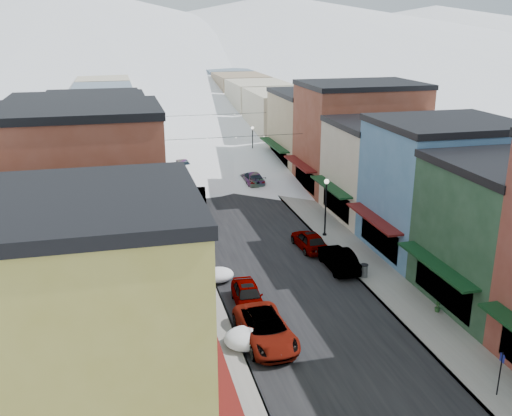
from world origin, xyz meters
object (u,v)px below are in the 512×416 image
car_silver_sedan (248,295)px  trash_can (364,270)px  car_green_sedan (338,258)px  streetlamp_near (326,200)px  car_white_suv (266,329)px  car_dark_hatch (197,197)px

car_silver_sedan → trash_can: 9.18m
car_green_sedan → streetlamp_near: size_ratio=1.00×
trash_can → streetlamp_near: size_ratio=0.19×
car_silver_sedan → streetlamp_near: (9.18, 10.52, 2.51)m
car_silver_sedan → streetlamp_near: bearing=51.7°
car_silver_sedan → streetlamp_near: size_ratio=0.89×
car_silver_sedan → car_green_sedan: 8.81m
car_white_suv → streetlamp_near: 17.75m
car_white_suv → car_dark_hatch: car_white_suv is taller
car_white_suv → trash_can: 11.05m
car_green_sedan → streetlamp_near: 7.02m
car_dark_hatch → streetlamp_near: size_ratio=0.94×
car_white_suv → streetlamp_near: bearing=55.7°
car_white_suv → car_silver_sedan: (0.00, 4.48, -0.05)m
car_white_suv → car_dark_hatch: (0.00, 26.63, -0.04)m
car_white_suv → car_silver_sedan: bearing=87.2°
car_dark_hatch → trash_can: car_dark_hatch is taller
car_silver_sedan → car_dark_hatch: bearing=92.8°
car_dark_hatch → streetlamp_near: 15.03m
car_dark_hatch → car_green_sedan: (7.80, -18.07, 0.04)m
car_white_suv → car_silver_sedan: car_white_suv is taller
car_white_suv → car_dark_hatch: size_ratio=1.24×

